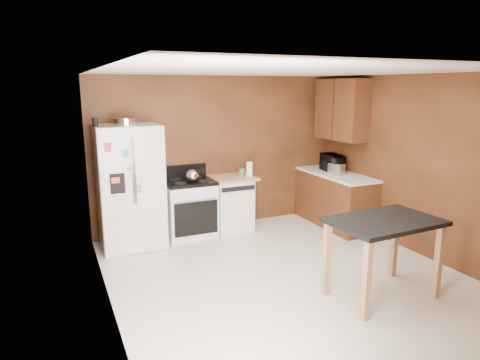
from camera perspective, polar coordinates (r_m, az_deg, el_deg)
floor at (r=5.54m, az=6.09°, el=-12.60°), size 4.50×4.50×0.00m
ceiling at (r=5.02m, az=6.77°, el=14.21°), size 4.50×4.50×0.00m
wall_back at (r=7.13m, az=-2.80°, el=3.67°), size 4.20×0.00×4.20m
wall_front at (r=3.47m, az=25.75°, el=-7.14°), size 4.20×0.00×4.20m
wall_left at (r=4.47m, az=-17.47°, el=-2.22°), size 0.00×4.50×4.50m
wall_right at (r=6.45m, az=22.73°, el=1.76°), size 0.00×4.50×4.50m
roasting_pan at (r=6.31m, az=-14.98°, el=7.58°), size 0.39×0.39×0.10m
pen_cup at (r=6.12m, az=-18.75°, el=7.32°), size 0.08×0.08×0.12m
kettle at (r=6.55m, az=-6.39°, el=0.58°), size 0.20×0.20×0.20m
paper_towel at (r=6.95m, az=1.26°, el=1.44°), size 0.11×0.11×0.24m
green_canister at (r=7.07m, az=0.27°, el=1.11°), size 0.14×0.14×0.11m
toaster at (r=7.29m, az=12.73°, el=1.49°), size 0.22×0.28×0.18m
microwave at (r=7.52m, az=12.20°, el=2.17°), size 0.40×0.52×0.26m
refrigerator at (r=6.42m, az=-14.46°, el=-0.88°), size 0.90×0.80×1.80m
gas_range at (r=6.79m, az=-6.77°, el=-3.67°), size 0.76×0.68×1.10m
dishwasher at (r=7.06m, az=-1.23°, el=-3.05°), size 0.78×0.63×0.89m
right_cabinets at (r=7.42m, az=12.81°, el=1.03°), size 0.63×1.58×2.45m
island at (r=5.01m, az=18.65°, el=-6.54°), size 1.21×0.84×0.91m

